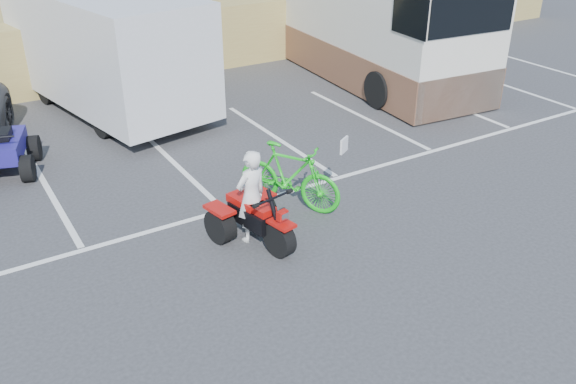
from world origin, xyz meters
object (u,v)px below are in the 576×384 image
rv_motorhome (347,12)px  quad_atv_green (122,116)px  cargo_trailer (105,48)px  red_trike_atv (258,242)px  quad_atv_blue (10,172)px  rider (251,196)px  green_dirt_bike (289,176)px

rv_motorhome → quad_atv_green: size_ratio=7.54×
cargo_trailer → quad_atv_green: size_ratio=4.62×
red_trike_atv → rv_motorhome: bearing=34.9°
rv_motorhome → quad_atv_green: rv_motorhome is taller
cargo_trailer → quad_atv_blue: cargo_trailer is taller
red_trike_atv → cargo_trailer: size_ratio=0.23×
red_trike_atv → quad_atv_green: red_trike_atv is taller
red_trike_atv → rv_motorhome: (7.90, 8.21, 1.78)m
rider → quad_atv_green: bearing=-100.9°
green_dirt_bike → quad_atv_green: bearing=69.7°
cargo_trailer → rv_motorhome: size_ratio=0.61×
rider → quad_atv_blue: (-3.22, 5.14, -0.85)m
green_dirt_bike → rv_motorhome: size_ratio=0.18×
red_trike_atv → rv_motorhome: 11.53m
red_trike_atv → cargo_trailer: bearing=79.4°
rv_motorhome → quad_atv_green: bearing=-169.6°
rv_motorhome → quad_atv_blue: (-11.14, -2.92, -1.78)m
green_dirt_bike → cargo_trailer: (-1.24, 7.22, 1.06)m
quad_atv_green → cargo_trailer: bearing=110.2°
cargo_trailer → quad_atv_green: cargo_trailer is taller
red_trike_atv → quad_atv_green: bearing=79.3°
rider → cargo_trailer: cargo_trailer is taller
red_trike_atv → quad_atv_blue: quad_atv_blue is taller
green_dirt_bike → quad_atv_green: 6.72m
rider → cargo_trailer: (-0.06, 7.91, 0.85)m
green_dirt_bike → cargo_trailer: cargo_trailer is taller
green_dirt_bike → quad_atv_blue: size_ratio=1.30×
cargo_trailer → rv_motorhome: rv_motorhome is taller
rider → green_dirt_bike: 1.39m
cargo_trailer → rv_motorhome: bearing=-9.7°
red_trike_atv → quad_atv_green: 7.41m
green_dirt_bike → rv_motorhome: rv_motorhome is taller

